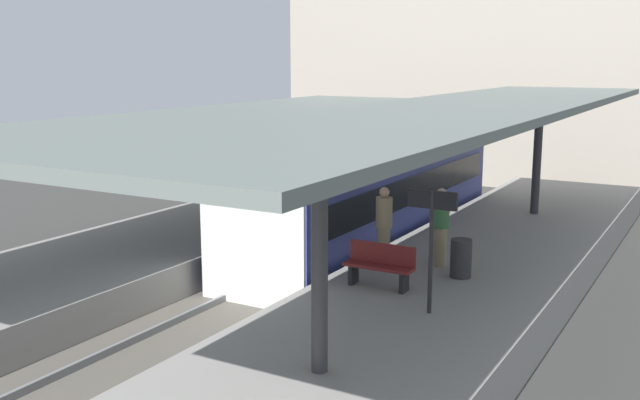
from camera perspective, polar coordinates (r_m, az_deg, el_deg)
name	(u,v)px	position (r m, az deg, el deg)	size (l,w,h in m)	color
ground_plane	(282,299)	(16.95, -2.98, -7.74)	(80.00, 80.00, 0.00)	#383835
platform_left	(156,256)	(19.05, -12.69, -4.31)	(4.40, 28.00, 1.00)	gray
platform_right	(439,306)	(15.18, 9.29, -8.15)	(4.40, 28.00, 1.00)	gray
track_ballast	(282,295)	(16.92, -2.98, -7.42)	(3.20, 28.00, 0.20)	#59544C
rail_near_side	(256,283)	(17.25, -5.02, -6.49)	(0.08, 28.00, 0.14)	slate
rail_far_side	(309,293)	(16.51, -0.87, -7.26)	(0.08, 28.00, 0.14)	slate
commuter_train	(371,193)	(20.46, 4.03, 0.52)	(2.78, 11.74, 3.10)	#38428C
canopy_left	(187,119)	(19.51, -10.33, 6.20)	(4.18, 21.00, 2.98)	#333335
canopy_right	(469,111)	(15.71, 11.54, 6.84)	(4.18, 21.00, 3.49)	#333335
platform_bench	(380,264)	(14.46, 4.70, -5.00)	(1.40, 0.41, 0.86)	black
platform_sign	(432,224)	(12.81, 8.71, -1.85)	(0.90, 0.08, 2.21)	#262628
litter_bin	(461,258)	(15.34, 10.94, -4.49)	(0.44, 0.44, 0.80)	#2D2D30
passenger_near_bench	(384,225)	(15.89, 5.00, -1.94)	(0.36, 0.36, 1.72)	#998460
passenger_mid_platform	(441,226)	(15.95, 9.40, -2.01)	(0.36, 0.36, 1.72)	#998460
station_building_backdrop	(492,57)	(34.96, 13.26, 10.82)	(18.00, 6.00, 11.00)	#A89E8E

